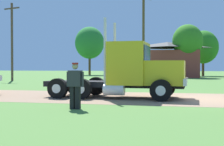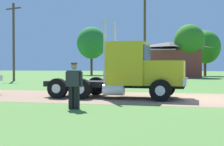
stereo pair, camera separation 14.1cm
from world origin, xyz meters
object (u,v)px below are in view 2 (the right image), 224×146
object	(u,v)px
visitor_standing_near	(74,83)
shed_building	(169,60)
utility_pole_far	(145,35)
utility_pole_near	(14,40)
truck_foreground_white	(132,72)

from	to	relation	value
visitor_standing_near	shed_building	bearing A→B (deg)	86.40
visitor_standing_near	utility_pole_far	distance (m)	21.78
utility_pole_near	utility_pole_far	xyz separation A→B (m)	(14.75, 0.72, 0.32)
truck_foreground_white	utility_pole_far	distance (m)	17.44
visitor_standing_near	utility_pole_near	bearing A→B (deg)	125.05
truck_foreground_white	utility_pole_near	xyz separation A→B (m)	(-16.04, 16.28, 3.32)
utility_pole_near	shed_building	bearing A→B (deg)	42.04
truck_foreground_white	utility_pole_near	size ratio (longest dim) A/B	0.84
utility_pole_far	shed_building	bearing A→B (deg)	81.99
utility_pole_near	visitor_standing_near	bearing A→B (deg)	-54.95
visitor_standing_near	shed_building	size ratio (longest dim) A/B	0.18
visitor_standing_near	utility_pole_near	world-z (taller)	utility_pole_near
truck_foreground_white	visitor_standing_near	xyz separation A→B (m)	(-1.53, -4.41, -0.35)
visitor_standing_near	utility_pole_near	distance (m)	25.54
utility_pole_near	utility_pole_far	world-z (taller)	utility_pole_far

